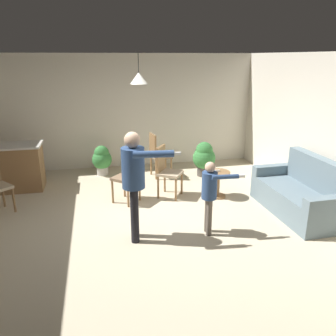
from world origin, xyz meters
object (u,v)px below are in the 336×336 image
dining_chair_near_wall (158,153)px  dining_chair_by_counter (167,169)px  person_adult (134,175)px  dining_chair_spare (128,173)px  potted_plant_by_wall (204,157)px  couch_floral (300,195)px  spare_remote_on_table (216,171)px  potted_plant_corner (102,159)px  kitchen_counter (11,167)px  person_child (210,190)px  side_table_by_couch (218,181)px

dining_chair_near_wall → dining_chair_by_counter: bearing=-11.1°
person_adult → dining_chair_near_wall: 2.88m
dining_chair_spare → potted_plant_by_wall: size_ratio=1.26×
couch_floral → dining_chair_by_counter: size_ratio=1.82×
dining_chair_near_wall → spare_remote_on_table: size_ratio=7.69×
dining_chair_spare → potted_plant_corner: dining_chair_spare is taller
kitchen_counter → dining_chair_near_wall: dining_chair_near_wall is taller
person_adult → potted_plant_by_wall: size_ratio=2.07×
person_child → potted_plant_by_wall: (0.75, 2.62, -0.28)m
kitchen_counter → dining_chair_spare: size_ratio=1.26×
couch_floral → side_table_by_couch: (-1.15, 0.96, -0.00)m
person_adult → dining_chair_spare: size_ratio=1.64×
couch_floral → person_adult: 3.01m
dining_chair_spare → potted_plant_corner: bearing=-32.0°
side_table_by_couch → potted_plant_by_wall: bearing=84.9°
kitchen_counter → person_adult: person_adult is taller
side_table_by_couch → person_child: 1.54m
couch_floral → side_table_by_couch: couch_floral is taller
dining_chair_by_counter → dining_chair_near_wall: size_ratio=1.00×
couch_floral → spare_remote_on_table: size_ratio=14.02×
person_child → person_adult: bearing=-88.5°
person_child → side_table_by_couch: bearing=159.0°
dining_chair_spare → spare_remote_on_table: (1.67, -0.19, -0.01)m
side_table_by_couch → person_child: bearing=-115.5°
potted_plant_corner → potted_plant_by_wall: 2.35m
dining_chair_by_counter → spare_remote_on_table: size_ratio=7.69×
dining_chair_by_counter → potted_plant_corner: size_ratio=1.45×
dining_chair_by_counter → person_adult: bearing=5.1°
spare_remote_on_table → kitchen_counter: bearing=162.4°
dining_chair_by_counter → potted_plant_by_wall: size_ratio=1.26×
dining_chair_by_counter → person_child: bearing=43.6°
person_child → dining_chair_by_counter: 1.66m
dining_chair_near_wall → spare_remote_on_table: 1.68m
potted_plant_by_wall → side_table_by_couch: bearing=-95.1°
potted_plant_corner → person_child: bearing=-64.3°
couch_floral → kitchen_counter: (-5.14, 2.21, 0.15)m
dining_chair_by_counter → dining_chair_spare: 0.75m
potted_plant_by_wall → spare_remote_on_table: potted_plant_by_wall is taller
person_adult → dining_chair_by_counter: bearing=158.8°
dining_chair_by_counter → kitchen_counter: bearing=-75.9°
couch_floral → kitchen_counter: couch_floral is taller
side_table_by_couch → dining_chair_by_counter: 1.03m
kitchen_counter → dining_chair_near_wall: bearing=3.4°
couch_floral → dining_chair_near_wall: size_ratio=1.82×
couch_floral → side_table_by_couch: size_ratio=3.50×
dining_chair_spare → kitchen_counter: bearing=17.8°
dining_chair_near_wall → potted_plant_corner: 1.31m
couch_floral → dining_chair_spare: same height
person_adult → potted_plant_by_wall: bearing=149.6°
kitchen_counter → person_adult: (2.23, -2.54, 0.54)m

